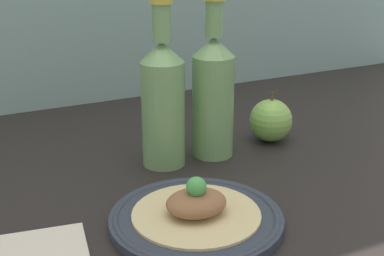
% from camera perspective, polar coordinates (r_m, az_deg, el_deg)
% --- Properties ---
extents(ground_plane, '(1.80, 1.10, 0.04)m').
position_cam_1_polar(ground_plane, '(0.87, 2.14, -7.55)').
color(ground_plane, black).
extents(plate, '(0.25, 0.25, 0.02)m').
position_cam_1_polar(plate, '(0.76, 0.45, -9.62)').
color(plate, '#2D333D').
rests_on(plate, ground_plane).
extents(plated_food, '(0.18, 0.18, 0.06)m').
position_cam_1_polar(plated_food, '(0.75, 0.46, -8.31)').
color(plated_food, '#D6BC7F').
rests_on(plated_food, plate).
extents(cider_bottle_left, '(0.07, 0.07, 0.29)m').
position_cam_1_polar(cider_bottle_left, '(0.91, -3.11, 2.96)').
color(cider_bottle_left, '#729E5B').
rests_on(cider_bottle_left, ground_plane).
extents(cider_bottle_right, '(0.07, 0.07, 0.29)m').
position_cam_1_polar(cider_bottle_right, '(0.95, 2.27, 3.73)').
color(cider_bottle_right, '#729E5B').
rests_on(cider_bottle_right, ground_plane).
extents(apple, '(0.08, 0.08, 0.10)m').
position_cam_1_polar(apple, '(1.05, 8.41, 0.82)').
color(apple, '#84B74C').
rests_on(apple, ground_plane).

